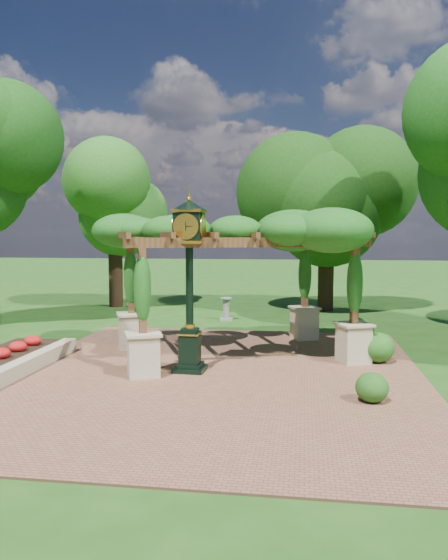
# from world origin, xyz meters

# --- Properties ---
(ground) EXTENTS (120.00, 120.00, 0.00)m
(ground) POSITION_xyz_m (0.00, 0.00, 0.00)
(ground) COLOR #1E4714
(ground) RESTS_ON ground
(brick_plaza) EXTENTS (10.00, 12.00, 0.04)m
(brick_plaza) POSITION_xyz_m (0.00, 1.00, 0.02)
(brick_plaza) COLOR brown
(brick_plaza) RESTS_ON ground
(border_wall) EXTENTS (0.35, 5.00, 0.40)m
(border_wall) POSITION_xyz_m (-4.60, 0.50, 0.20)
(border_wall) COLOR #C6B793
(border_wall) RESTS_ON ground
(pedestal_clock) EXTENTS (0.87, 0.87, 4.29)m
(pedestal_clock) POSITION_xyz_m (-0.66, 1.17, 2.57)
(pedestal_clock) COLOR black
(pedestal_clock) RESTS_ON brick_plaza
(pergola) EXTENTS (7.45, 6.15, 4.03)m
(pergola) POSITION_xyz_m (0.24, 3.13, 3.31)
(pergola) COLOR #C2B790
(pergola) RESTS_ON brick_plaza
(sundial) EXTENTS (0.56, 0.56, 0.91)m
(sundial) POSITION_xyz_m (-0.92, 9.36, 0.40)
(sundial) COLOR gray
(sundial) RESTS_ON ground
(shrub_front) EXTENTS (0.89, 0.89, 0.60)m
(shrub_front) POSITION_xyz_m (3.50, -0.76, 0.34)
(shrub_front) COLOR #215217
(shrub_front) RESTS_ON brick_plaza
(shrub_mid) EXTENTS (1.16, 1.16, 0.81)m
(shrub_mid) POSITION_xyz_m (4.05, 2.78, 0.44)
(shrub_mid) COLOR #215919
(shrub_mid) RESTS_ON brick_plaza
(shrub_back) EXTENTS (0.97, 0.97, 0.74)m
(shrub_back) POSITION_xyz_m (3.93, 5.74, 0.41)
(shrub_back) COLOR #265719
(shrub_back) RESTS_ON brick_plaza
(tree_west_far) EXTENTS (3.61, 3.61, 7.31)m
(tree_west_far) POSITION_xyz_m (-6.63, 12.63, 5.00)
(tree_west_far) COLOR #311E13
(tree_west_far) RESTS_ON ground
(tree_north) EXTENTS (4.81, 4.81, 7.73)m
(tree_north) POSITION_xyz_m (3.08, 12.70, 5.31)
(tree_north) COLOR black
(tree_north) RESTS_ON ground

